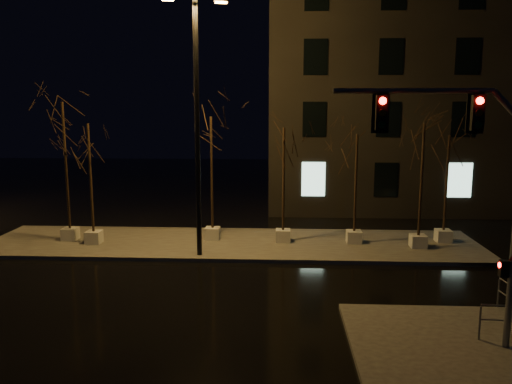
{
  "coord_description": "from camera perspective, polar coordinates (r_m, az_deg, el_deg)",
  "views": [
    {
      "loc": [
        2.18,
        -15.64,
        6.06
      ],
      "look_at": [
        1.2,
        3.87,
        2.8
      ],
      "focal_mm": 35.0,
      "sensor_mm": 36.0,
      "label": 1
    }
  ],
  "objects": [
    {
      "name": "ground",
      "position": [
        16.91,
        -4.83,
        -11.56
      ],
      "size": [
        90.0,
        90.0,
        0.0
      ],
      "primitive_type": "plane",
      "color": "black",
      "rests_on": "ground"
    },
    {
      "name": "median",
      "position": [
        22.55,
        -2.8,
        -5.92
      ],
      "size": [
        22.0,
        5.0,
        0.15
      ],
      "primitive_type": "cube",
      "color": "#42403B",
      "rests_on": "ground"
    },
    {
      "name": "sidewalk_corner",
      "position": [
        14.54,
        25.03,
        -15.77
      ],
      "size": [
        7.0,
        5.0,
        0.15
      ],
      "primitive_type": "cube",
      "color": "#42403B",
      "rests_on": "ground"
    },
    {
      "name": "building",
      "position": [
        35.68,
        22.65,
        11.07
      ],
      "size": [
        25.0,
        12.0,
        15.0
      ],
      "primitive_type": "cube",
      "color": "black",
      "rests_on": "ground"
    },
    {
      "name": "tree_0",
      "position": [
        23.74,
        -21.1,
        6.28
      ],
      "size": [
        1.8,
        1.8,
        6.39
      ],
      "color": "#B5B5A9",
      "rests_on": "median"
    },
    {
      "name": "tree_1",
      "position": [
        22.79,
        -18.53,
        4.51
      ],
      "size": [
        1.8,
        1.8,
        5.44
      ],
      "color": "#B5B5A9",
      "rests_on": "median"
    },
    {
      "name": "tree_2",
      "position": [
        22.37,
        -5.13,
        5.43
      ],
      "size": [
        1.8,
        1.8,
        5.73
      ],
      "color": "#B5B5A9",
      "rests_on": "median"
    },
    {
      "name": "tree_3",
      "position": [
        21.94,
        3.19,
        4.41
      ],
      "size": [
        1.8,
        1.8,
        5.24
      ],
      "color": "#B5B5A9",
      "rests_on": "median"
    },
    {
      "name": "tree_4",
      "position": [
        22.15,
        11.42,
        3.72
      ],
      "size": [
        1.8,
        1.8,
        4.96
      ],
      "color": "#B5B5A9",
      "rests_on": "median"
    },
    {
      "name": "tree_5",
      "position": [
        22.08,
        18.54,
        4.38
      ],
      "size": [
        1.8,
        1.8,
        5.45
      ],
      "color": "#B5B5A9",
      "rests_on": "median"
    },
    {
      "name": "tree_6",
      "position": [
        23.48,
        21.09,
        3.49
      ],
      "size": [
        1.8,
        1.8,
        4.9
      ],
      "color": "#B5B5A9",
      "rests_on": "median"
    },
    {
      "name": "traffic_signal_mast",
      "position": [
        13.03,
        23.79,
        1.12
      ],
      "size": [
        5.23,
        0.22,
        6.39
      ],
      "rotation": [
        0.0,
        0.0,
        -0.01
      ],
      "color": "#5B5E63",
      "rests_on": "sidewalk_corner"
    },
    {
      "name": "streetlight_main",
      "position": [
        19.92,
        -6.78,
        9.31
      ],
      "size": [
        2.51,
        0.97,
        10.18
      ],
      "rotation": [
        0.0,
        0.0,
        0.28
      ],
      "color": "black",
      "rests_on": "median"
    }
  ]
}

